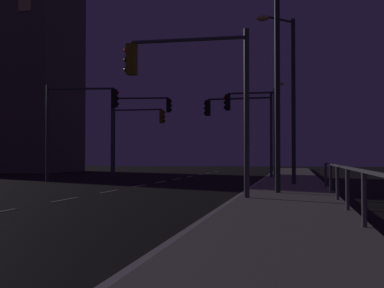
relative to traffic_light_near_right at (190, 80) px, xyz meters
name	(u,v)px	position (x,y,z in m)	size (l,w,h in m)	color
ground_plane	(114,191)	(-3.91, 4.35, -3.65)	(112.00, 112.00, 0.00)	black
sidewalk_right	(290,191)	(2.91, 4.35, -3.58)	(2.97, 77.00, 0.14)	#9E937F
lane_markings_center	(139,186)	(-3.91, 7.85, -3.64)	(0.14, 50.00, 0.01)	silver
lane_edge_line	(253,185)	(1.17, 9.35, -3.64)	(0.14, 53.00, 0.01)	silver
traffic_light_near_right	(190,80)	(0.00, 0.00, 0.00)	(3.88, 0.35, 4.97)	#4C4C51
traffic_light_mid_left	(137,127)	(-8.15, 21.48, -0.12)	(3.95, 0.35, 4.99)	#4C4C51
traffic_light_far_center	(252,115)	(0.63, 15.77, 0.12)	(3.10, 0.35, 5.20)	#4C4C51
traffic_light_mid_right	(137,118)	(-7.74, 20.28, 0.37)	(4.29, 0.77, 5.69)	#4C4C51
traffic_light_near_left	(240,118)	(-0.16, 16.41, 0.01)	(4.20, 0.65, 4.96)	#4C4C51
traffic_light_far_left	(79,113)	(-8.21, 11.06, 0.03)	(3.91, 0.73, 5.21)	#4C4C51
street_lamp_across_street	(288,83)	(2.79, 8.09, 0.91)	(1.63, 1.59, 7.33)	#38383D
street_lamp_far_end	(280,118)	(1.84, 28.49, 0.83)	(0.57, 1.62, 7.26)	#2D3033
street_lamp_mid_block	(273,45)	(2.38, 2.22, 1.40)	(1.20, 1.35, 8.35)	#2D3033
barrier_fence	(355,180)	(4.25, -4.78, -2.77)	(0.09, 20.82, 0.98)	#59595E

